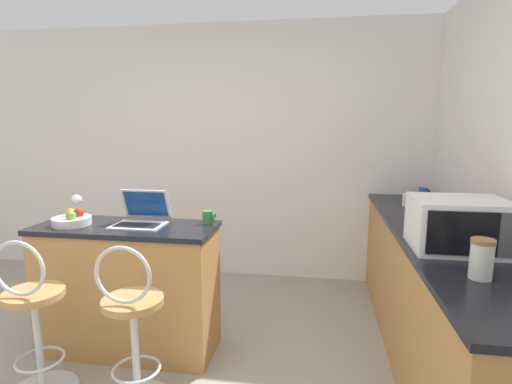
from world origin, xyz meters
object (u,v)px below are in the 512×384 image
fruit_bowl (72,220)px  mug_white (408,200)px  wine_glass_short (77,201)px  storage_jar (482,259)px  mug_green (208,217)px  bar_stool_near (34,324)px  microwave (458,224)px  toaster (434,213)px  bar_stool_far (133,332)px  laptop (142,216)px  mug_blue (423,193)px

fruit_bowl → mug_white: (2.43, 1.04, 0.02)m
wine_glass_short → storage_jar: size_ratio=0.93×
wine_glass_short → mug_white: size_ratio=1.64×
mug_green → storage_jar: storage_jar is taller
bar_stool_near → microwave: size_ratio=2.02×
fruit_bowl → mug_green: size_ratio=2.84×
toaster → bar_stool_far: bearing=-153.1°
microwave → mug_white: size_ratio=4.68×
wine_glass_short → bar_stool_near: bearing=-77.8°
microwave → wine_glass_short: (-2.54, 0.37, -0.02)m
laptop → mug_green: bearing=11.1°
bar_stool_near → storage_jar: 2.41m
bar_stool_far → wine_glass_short: bearing=136.4°
bar_stool_near → bar_stool_far: 0.61m
laptop → mug_green: size_ratio=3.81×
mug_blue → mug_green: size_ratio=1.10×
bar_stool_far → mug_green: size_ratio=10.84×
storage_jar → microwave: bearing=85.4°
laptop → mug_green: (0.45, 0.09, -0.01)m
microwave → bar_stool_near: bearing=-171.5°
bar_stool_near → mug_white: size_ratio=9.44×
bar_stool_near → microwave: 2.48m
toaster → wine_glass_short: size_ratio=1.59×
bar_stool_near → bar_stool_far: bearing=0.0°
microwave → mug_white: bearing=90.8°
laptop → fruit_bowl: 0.48m
bar_stool_near → mug_blue: mug_blue is taller
mug_blue → bar_stool_near: bearing=-142.7°
wine_glass_short → mug_green: wine_glass_short is taller
microwave → wine_glass_short: size_ratio=2.85×
microwave → mug_blue: size_ratio=4.89×
bar_stool_far → mug_blue: (1.98, 1.98, 0.51)m
fruit_bowl → storage_jar: size_ratio=1.40×
laptop → fruit_bowl: laptop is taller
storage_jar → bar_stool_far: bearing=177.5°
bar_stool_near → mug_white: 2.88m
wine_glass_short → mug_green: size_ratio=1.88×
storage_jar → laptop: bearing=160.3°
bar_stool_near → wine_glass_short: 0.95m
mug_white → storage_jar: 1.64m
wine_glass_short → mug_white: wine_glass_short is taller
laptop → toaster: 2.02m
mug_green → microwave: bearing=-12.9°
wine_glass_short → toaster: bearing=4.0°
toaster → mug_green: 1.56m
mug_blue → storage_jar: size_ratio=0.54×
bar_stool_far → toaster: toaster is taller
mug_white → laptop: bearing=-154.4°
microwave → fruit_bowl: microwave is taller
toaster → fruit_bowl: (-2.47, -0.39, -0.05)m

